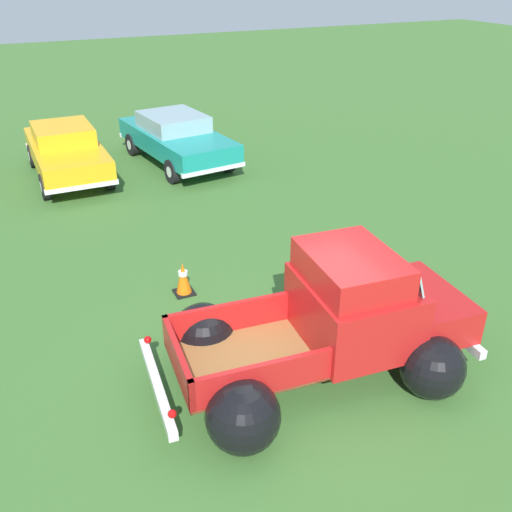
% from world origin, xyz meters
% --- Properties ---
extents(ground_plane, '(80.00, 80.00, 0.00)m').
position_xyz_m(ground_plane, '(0.00, 0.00, 0.00)').
color(ground_plane, '#3D6B2D').
extents(vintage_pickup_truck, '(4.76, 3.07, 1.96)m').
position_xyz_m(vintage_pickup_truck, '(0.39, -0.03, 0.76)').
color(vintage_pickup_truck, black).
rests_on(vintage_pickup_truck, ground).
extents(show_car_0, '(1.84, 4.32, 1.43)m').
position_xyz_m(show_car_0, '(-1.85, 10.22, 0.78)').
color(show_car_0, black).
rests_on(show_car_0, ground).
extents(show_car_1, '(2.46, 4.79, 1.43)m').
position_xyz_m(show_car_1, '(1.28, 10.15, 0.79)').
color(show_car_1, black).
rests_on(show_car_1, ground).
extents(lane_cone_0, '(0.36, 0.36, 0.63)m').
position_xyz_m(lane_cone_0, '(-0.94, 2.97, 0.31)').
color(lane_cone_0, black).
rests_on(lane_cone_0, ground).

